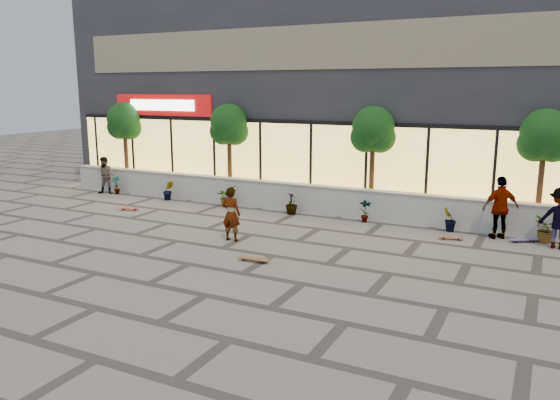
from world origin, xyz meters
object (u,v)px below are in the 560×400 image
at_px(tree_east, 545,139).
at_px(skater_left, 106,176).
at_px(tree_west, 124,123).
at_px(skateboard_right_near, 451,237).
at_px(skater_right_near, 501,208).
at_px(tree_mideast, 373,132).
at_px(skateboard_center, 253,259).
at_px(skateboard_right_far, 524,239).
at_px(skateboard_left, 129,208).
at_px(skater_right_far, 560,218).
at_px(tree_midwest, 229,127).
at_px(skater_center, 231,214).

distance_m(tree_east, skater_left, 17.14).
bearing_deg(tree_west, skateboard_right_near, -8.46).
bearing_deg(skater_right_near, tree_mideast, -50.17).
bearing_deg(tree_west, skateboard_center, -33.02).
bearing_deg(tree_west, skater_left, -87.68).
distance_m(skater_right_near, skateboard_right_near, 1.74).
distance_m(skater_right_near, skateboard_right_far, 1.14).
distance_m(tree_west, skateboard_left, 5.52).
xyz_separation_m(skater_left, skateboard_right_far, (16.66, -0.10, -0.72)).
bearing_deg(skater_right_near, tree_west, -37.89).
height_order(skateboard_center, skateboard_right_near, skateboard_center).
distance_m(tree_mideast, skater_right_far, 6.69).
relative_size(tree_east, skateboard_center, 4.46).
bearing_deg(tree_midwest, skater_left, -165.58).
xyz_separation_m(tree_east, skateboard_right_far, (-0.28, -1.50, -2.90)).
xyz_separation_m(tree_mideast, skateboard_center, (-1.09, -6.77, -2.90)).
distance_m(tree_east, skateboard_center, 9.88).
bearing_deg(skater_right_near, skateboard_right_far, 139.22).
xyz_separation_m(tree_mideast, skateboard_right_far, (5.22, -1.50, -2.90)).
xyz_separation_m(skater_center, skater_right_far, (8.80, 3.54, 0.06)).
xyz_separation_m(skateboard_center, skateboard_right_near, (4.32, 4.58, -0.02)).
bearing_deg(skateboard_left, skater_right_far, -11.60).
relative_size(tree_midwest, tree_east, 1.00).
bearing_deg(skateboard_right_near, skateboard_left, 172.87).
distance_m(tree_west, tree_east, 17.00).
distance_m(tree_west, skateboard_right_near, 15.17).
bearing_deg(skateboard_center, tree_mideast, 78.64).
height_order(tree_west, skater_left, tree_west).
xyz_separation_m(tree_midwest, tree_mideast, (6.00, 0.00, 0.00)).
bearing_deg(skater_left, skateboard_left, -53.62).
height_order(skater_right_far, skateboard_left, skater_right_far).
distance_m(skater_left, skateboard_left, 3.80).
height_order(skateboard_center, skateboard_right_far, same).
xyz_separation_m(tree_mideast, tree_east, (5.50, 0.00, 0.00)).
xyz_separation_m(tree_west, skateboard_right_near, (14.73, -2.19, -2.91)).
bearing_deg(skater_left, skateboard_right_near, -23.10).
height_order(tree_west, tree_east, same).
bearing_deg(skater_left, skater_center, -43.88).
distance_m(tree_west, skater_left, 2.59).
distance_m(tree_mideast, skateboard_center, 7.44).
bearing_deg(skater_right_near, tree_east, -158.43).
height_order(tree_midwest, skater_right_far, tree_midwest).
relative_size(tree_east, skater_left, 2.42).
bearing_deg(tree_east, skateboard_right_near, -136.04).
relative_size(tree_east, skater_center, 2.38).
bearing_deg(tree_east, skateboard_center, -134.24).
distance_m(skater_center, skateboard_right_near, 6.71).
height_order(tree_mideast, skateboard_center, tree_mideast).
distance_m(skater_right_far, skateboard_right_far, 1.22).
height_order(skater_right_near, skater_right_far, skater_right_near).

